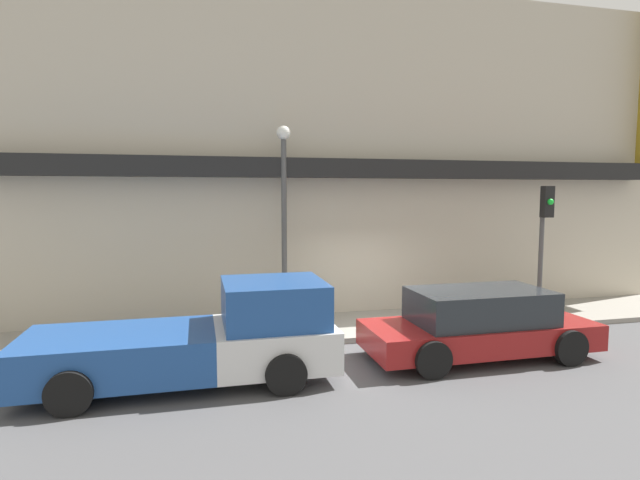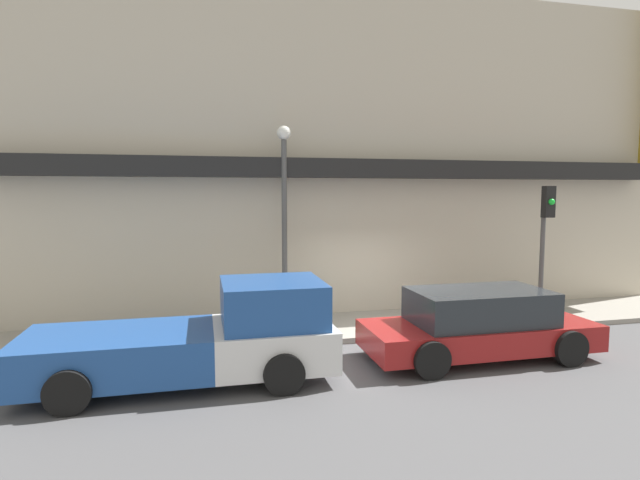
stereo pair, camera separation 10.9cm
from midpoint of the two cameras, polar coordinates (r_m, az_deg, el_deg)
The scene contains 8 objects.
ground_plane at distance 12.09m, azimuth 8.07°, elevation -11.37°, with size 80.00×80.00×0.00m, color #4C4C4F.
sidewalk at distance 13.18m, azimuth 6.10°, elevation -9.62°, with size 36.00×2.47×0.13m.
building at distance 15.35m, azimuth 2.92°, elevation 9.35°, with size 19.80×3.80×10.00m.
pickup_truck at distance 9.63m, azimuth -12.69°, elevation -10.89°, with size 5.54×2.19×1.83m.
parked_car at distance 11.20m, azimuth 17.96°, elevation -9.15°, with size 4.88×2.03×1.45m.
fire_hydrant at distance 11.98m, azimuth 1.06°, elevation -8.96°, with size 0.20×0.20×0.75m.
street_lamp at distance 12.81m, azimuth -3.86°, elevation 4.71°, with size 0.36×0.36×5.04m.
traffic_light at distance 14.06m, azimuth 24.55°, elevation 1.18°, with size 0.28×0.42×3.52m.
Camera 2 is at (-4.19, -10.78, 3.49)m, focal length 28.00 mm.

